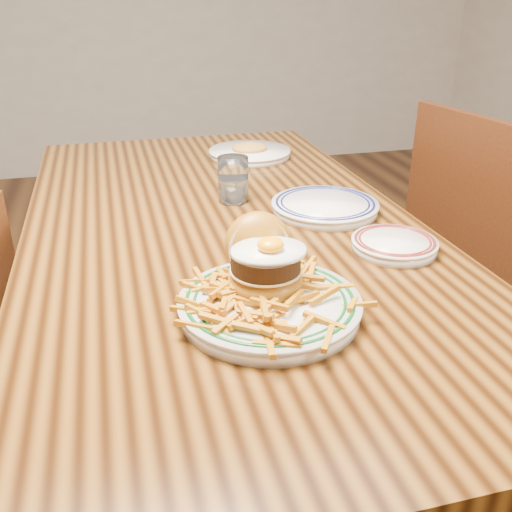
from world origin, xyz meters
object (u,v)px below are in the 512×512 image
object	(u,v)px
table	(224,258)
side_plate	(394,244)
chair_right	(487,262)
main_plate	(268,288)

from	to	relation	value
table	side_plate	bearing A→B (deg)	-38.32
chair_right	main_plate	xyz separation A→B (m)	(-0.81, -0.50, 0.29)
table	main_plate	world-z (taller)	main_plate
main_plate	chair_right	bearing A→B (deg)	36.81
main_plate	side_plate	size ratio (longest dim) A/B	1.80
table	side_plate	world-z (taller)	side_plate
chair_right	side_plate	size ratio (longest dim) A/B	5.55
chair_right	main_plate	world-z (taller)	chair_right
table	side_plate	size ratio (longest dim) A/B	9.56
table	chair_right	world-z (taller)	chair_right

